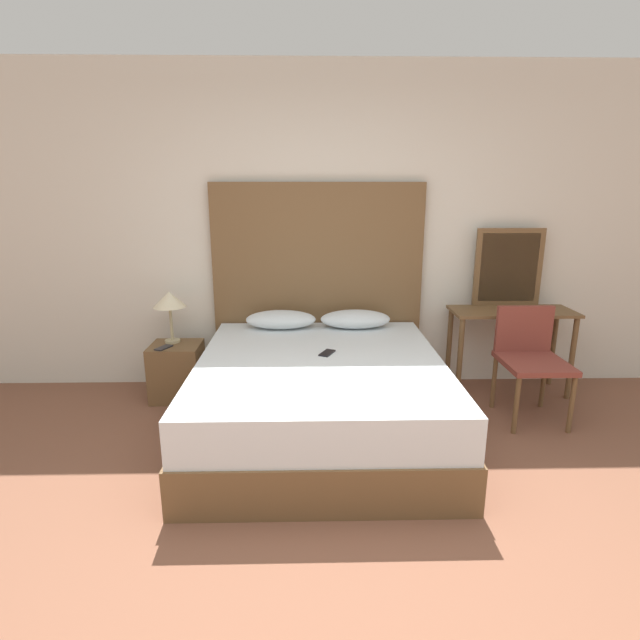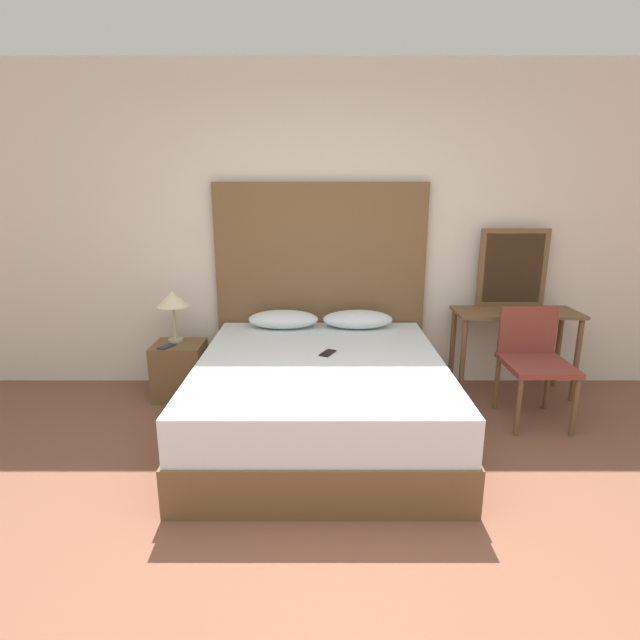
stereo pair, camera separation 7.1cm
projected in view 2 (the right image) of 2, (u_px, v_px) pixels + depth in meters
name	position (u px, v px, depth m)	size (l,w,h in m)	color
ground_plane	(340.00, 596.00, 2.16)	(16.00, 16.00, 0.00)	brown
wall_back	(330.00, 231.00, 4.25)	(10.00, 0.06, 2.70)	silver
bed	(320.00, 398.00, 3.50)	(1.70, 1.92, 0.57)	brown
headboard	(320.00, 287.00, 4.30)	(1.78, 0.05, 1.76)	brown
pillow_left	(283.00, 319.00, 4.15)	(0.58, 0.28, 0.15)	silver
pillow_right	(357.00, 319.00, 4.15)	(0.58, 0.28, 0.15)	silver
phone_on_bed	(327.00, 353.00, 3.53)	(0.13, 0.17, 0.01)	black
nightstand	(179.00, 370.00, 4.17)	(0.40, 0.37, 0.47)	brown
table_lamp	(172.00, 300.00, 4.09)	(0.27, 0.27, 0.43)	tan
phone_on_nightstand	(166.00, 347.00, 4.02)	(0.13, 0.17, 0.01)	#232328
vanity_desk	(514.00, 327.00, 4.14)	(1.01, 0.40, 0.73)	brown
vanity_mirror	(512.00, 268.00, 4.19)	(0.57, 0.03, 0.66)	brown
chair	(532.00, 356.00, 3.73)	(0.46, 0.50, 0.83)	brown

